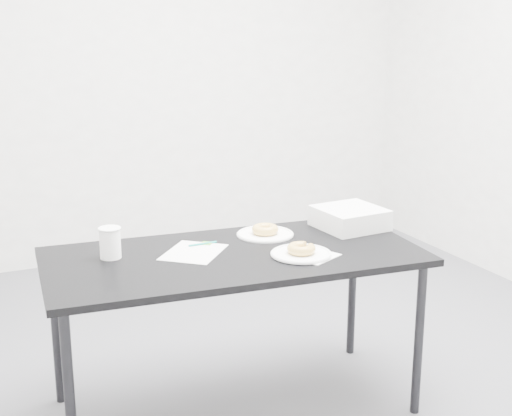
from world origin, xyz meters
name	(u,v)px	position (x,y,z in m)	size (l,w,h in m)	color
floor	(257,381)	(0.00, 0.00, 0.00)	(4.00, 4.00, 0.00)	#504F54
wall_back	(132,59)	(0.00, 2.00, 1.35)	(4.00, 0.02, 2.70)	white
table	(234,266)	(-0.17, -0.16, 0.63)	(1.55, 0.82, 0.69)	black
scorecard	(194,252)	(-0.32, -0.09, 0.69)	(0.21, 0.27, 0.00)	white
logo_patch	(207,243)	(-0.23, 0.00, 0.69)	(0.04, 0.04, 0.00)	green
pen	(203,244)	(-0.25, -0.01, 0.69)	(0.01, 0.01, 0.12)	#0C857A
napkin	(312,255)	(0.10, -0.32, 0.69)	(0.17, 0.17, 0.00)	white
plate_near	(301,254)	(0.06, -0.30, 0.69)	(0.24, 0.24, 0.01)	white
donut_near	(301,249)	(0.06, -0.30, 0.71)	(0.11, 0.11, 0.04)	gold
plate_far	(265,234)	(0.05, 0.01, 0.69)	(0.25, 0.25, 0.01)	white
donut_far	(265,229)	(0.05, 0.01, 0.71)	(0.12, 0.12, 0.04)	gold
coffee_cup	(110,243)	(-0.64, -0.02, 0.75)	(0.08, 0.08, 0.12)	white
cup_lid	(266,231)	(0.07, 0.05, 0.69)	(0.09, 0.09, 0.01)	white
bakery_box	(350,218)	(0.44, -0.04, 0.73)	(0.27, 0.27, 0.09)	silver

